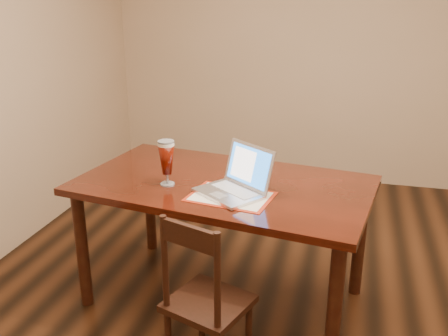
# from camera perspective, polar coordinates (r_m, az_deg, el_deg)

# --- Properties ---
(ground) EXTENTS (5.00, 5.00, 0.00)m
(ground) POSITION_cam_1_polar(r_m,az_deg,el_deg) (3.23, 8.49, -16.69)
(ground) COLOR black
(ground) RESTS_ON ground
(room_shell) EXTENTS (4.51, 5.01, 2.71)m
(room_shell) POSITION_cam_1_polar(r_m,az_deg,el_deg) (2.62, 10.49, 16.20)
(room_shell) COLOR tan
(room_shell) RESTS_ON ground
(dining_table) EXTENTS (1.86, 1.23, 1.09)m
(dining_table) POSITION_cam_1_polar(r_m,az_deg,el_deg) (3.04, -0.15, -3.23)
(dining_table) COLOR #461309
(dining_table) RESTS_ON ground
(dining_chair) EXTENTS (0.48, 0.47, 0.90)m
(dining_chair) POSITION_cam_1_polar(r_m,az_deg,el_deg) (2.61, -2.19, -14.96)
(dining_chair) COLOR black
(dining_chair) RESTS_ON ground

